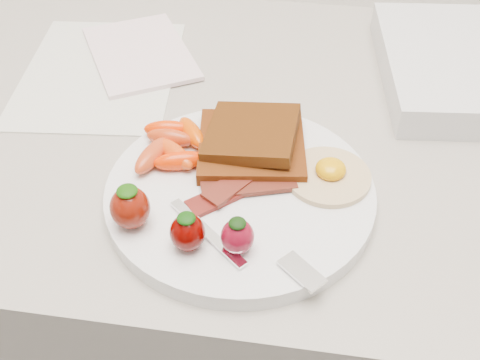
# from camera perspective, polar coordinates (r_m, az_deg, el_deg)

# --- Properties ---
(counter) EXTENTS (2.00, 0.60, 0.90)m
(counter) POSITION_cam_1_polar(r_m,az_deg,el_deg) (1.05, 2.55, -14.18)
(counter) COLOR gray
(counter) RESTS_ON ground
(plate) EXTENTS (0.27, 0.27, 0.02)m
(plate) POSITION_cam_1_polar(r_m,az_deg,el_deg) (0.61, 0.00, -1.31)
(plate) COLOR white
(plate) RESTS_ON counter
(toast_lower) EXTENTS (0.12, 0.12, 0.01)m
(toast_lower) POSITION_cam_1_polar(r_m,az_deg,el_deg) (0.64, 1.10, 3.27)
(toast_lower) COLOR black
(toast_lower) RESTS_ON plate
(toast_upper) EXTENTS (0.10, 0.10, 0.02)m
(toast_upper) POSITION_cam_1_polar(r_m,az_deg,el_deg) (0.63, 1.12, 4.47)
(toast_upper) COLOR black
(toast_upper) RESTS_ON toast_lower
(fried_egg) EXTENTS (0.11, 0.11, 0.02)m
(fried_egg) POSITION_cam_1_polar(r_m,az_deg,el_deg) (0.61, 8.41, 0.54)
(fried_egg) COLOR beige
(fried_egg) RESTS_ON plate
(bacon_strips) EXTENTS (0.11, 0.10, 0.01)m
(bacon_strips) POSITION_cam_1_polar(r_m,az_deg,el_deg) (0.60, 0.10, -0.46)
(bacon_strips) COLOR #3D0A07
(bacon_strips) RESTS_ON plate
(baby_carrots) EXTENTS (0.08, 0.10, 0.02)m
(baby_carrots) POSITION_cam_1_polar(r_m,az_deg,el_deg) (0.64, -6.44, 3.27)
(baby_carrots) COLOR #BC3710
(baby_carrots) RESTS_ON plate
(strawberries) EXTENTS (0.14, 0.05, 0.05)m
(strawberries) POSITION_cam_1_polar(r_m,az_deg,el_deg) (0.54, -6.43, -3.90)
(strawberries) COLOR #681105
(strawberries) RESTS_ON plate
(fork) EXTENTS (0.15, 0.09, 0.00)m
(fork) POSITION_cam_1_polar(r_m,az_deg,el_deg) (0.54, 0.84, -6.60)
(fork) COLOR white
(fork) RESTS_ON plate
(paper_sheet) EXTENTS (0.22, 0.28, 0.00)m
(paper_sheet) POSITION_cam_1_polar(r_m,az_deg,el_deg) (0.81, -13.15, 9.93)
(paper_sheet) COLOR silver
(paper_sheet) RESTS_ON counter
(notepad) EXTENTS (0.20, 0.22, 0.01)m
(notepad) POSITION_cam_1_polar(r_m,az_deg,el_deg) (0.84, -9.45, 11.80)
(notepad) COLOR silver
(notepad) RESTS_ON paper_sheet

